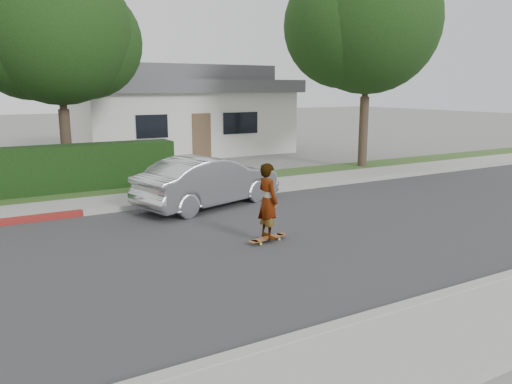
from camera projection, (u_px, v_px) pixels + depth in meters
ground at (71, 273)px, 8.83m from camera, size 120.00×120.00×0.00m
road at (71, 273)px, 8.83m from camera, size 60.00×8.00×0.01m
curb_far at (41, 218)px, 12.30m from camera, size 60.00×0.20×0.15m
sidewalk_far at (36, 211)px, 13.07m from camera, size 60.00×1.60×0.12m
planting_strip at (30, 200)px, 14.43m from camera, size 60.00×1.60×0.10m
tree_center at (56, 35)px, 16.35m from camera, size 5.66×4.84×7.44m
tree_right at (364, 25)px, 19.43m from camera, size 6.32×5.60×8.56m
house at (174, 110)px, 25.88m from camera, size 10.60×8.60×4.30m
skateboard at (268, 238)px, 10.60m from camera, size 1.01×0.38×0.09m
skateboarder at (268, 201)px, 10.43m from camera, size 0.40×0.59×1.60m
car_silver at (209, 181)px, 13.73m from camera, size 4.50×2.69×1.40m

